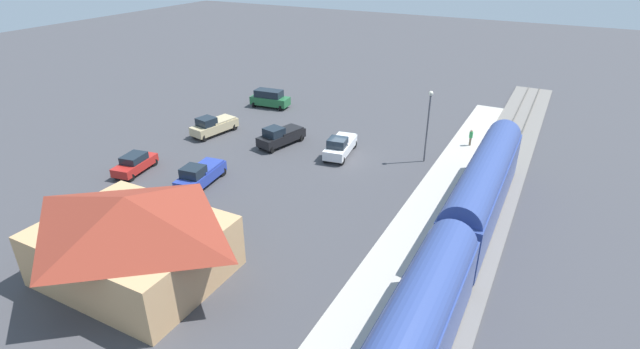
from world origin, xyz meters
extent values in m
plane|color=#424247|center=(0.00, 0.00, 0.00)|extent=(200.00, 200.00, 0.00)
cube|color=slate|center=(-14.00, 0.00, 0.09)|extent=(4.80, 70.00, 0.18)
cube|color=#59544C|center=(-14.72, 0.00, 0.24)|extent=(0.10, 70.00, 0.12)
cube|color=#59544C|center=(-13.28, 0.00, 0.24)|extent=(0.10, 70.00, 0.12)
cube|color=#B7B2A8|center=(-10.00, 0.00, 0.15)|extent=(3.20, 46.00, 0.30)
cube|color=#33478C|center=(-14.00, 4.65, 2.15)|extent=(2.90, 17.88, 3.70)
cube|color=#19389E|center=(-12.54, 4.65, 1.85)|extent=(0.04, 16.45, 0.36)
cylinder|color=#33478C|center=(-14.00, 4.65, 3.90)|extent=(2.75, 17.17, 2.76)
cylinder|color=#33478C|center=(-14.00, 23.33, 3.90)|extent=(2.75, 17.17, 2.76)
cube|color=tan|center=(4.00, 22.00, 1.79)|extent=(10.81, 8.37, 3.59)
pyramid|color=maroon|center=(4.00, 22.00, 4.62)|extent=(11.61, 9.17, 2.07)
cube|color=#4C3323|center=(4.00, 17.79, 1.05)|extent=(1.10, 0.08, 2.10)
cylinder|color=brown|center=(-10.40, -8.90, 0.72)|extent=(0.22, 0.22, 0.85)
cylinder|color=green|center=(-10.40, -8.90, 1.46)|extent=(0.36, 0.36, 0.62)
sphere|color=tan|center=(-10.40, -8.90, 1.89)|extent=(0.24, 0.24, 0.24)
cube|color=black|center=(7.25, -0.65, 0.84)|extent=(3.20, 5.71, 0.92)
cube|color=#19232D|center=(7.49, 0.34, 1.72)|extent=(2.09, 2.09, 0.84)
cylinder|color=black|center=(6.93, 1.64, 0.38)|extent=(0.22, 0.76, 0.76)
cylinder|color=black|center=(8.60, 1.23, 0.38)|extent=(0.22, 0.76, 0.76)
cylinder|color=black|center=(5.90, -2.54, 0.38)|extent=(0.22, 0.76, 0.76)
cylinder|color=black|center=(7.57, -2.95, 0.38)|extent=(0.22, 0.76, 0.76)
cube|color=black|center=(7.02, -1.57, 1.40)|extent=(2.52, 3.33, 0.20)
cube|color=white|center=(0.65, -1.12, 0.84)|extent=(2.72, 5.63, 0.92)
cube|color=#19232D|center=(0.50, -0.10, 1.72)|extent=(1.96, 1.96, 0.84)
cylinder|color=black|center=(-0.51, 0.88, 0.38)|extent=(0.22, 0.76, 0.76)
cylinder|color=black|center=(1.19, 1.13, 0.38)|extent=(0.22, 0.76, 0.76)
cylinder|color=black|center=(0.11, -3.37, 0.38)|extent=(0.22, 0.76, 0.76)
cylinder|color=black|center=(1.81, -3.12, 0.38)|extent=(0.22, 0.76, 0.76)
cube|color=white|center=(0.79, -2.05, 1.40)|extent=(2.27, 3.21, 0.20)
cube|color=#283D9E|center=(8.66, 10.35, 0.84)|extent=(2.63, 5.61, 0.92)
cube|color=#19232D|center=(8.53, 11.37, 1.72)|extent=(1.93, 1.93, 0.84)
cylinder|color=black|center=(7.53, 12.37, 0.38)|extent=(0.22, 0.76, 0.76)
cylinder|color=black|center=(9.24, 12.59, 0.38)|extent=(0.22, 0.76, 0.76)
cylinder|color=black|center=(8.08, 8.11, 0.38)|extent=(0.22, 0.76, 0.76)
cylinder|color=black|center=(9.78, 8.32, 0.38)|extent=(0.22, 0.76, 0.76)
cube|color=#283D9E|center=(8.78, 9.41, 1.40)|extent=(2.22, 3.18, 0.20)
cube|color=#236638|center=(15.16, -10.68, 0.84)|extent=(5.08, 2.46, 1.00)
cube|color=#19232D|center=(15.31, -10.66, 1.78)|extent=(3.59, 2.07, 0.88)
cylinder|color=black|center=(13.36, -11.73, 0.34)|extent=(0.22, 0.68, 0.68)
cylinder|color=black|center=(13.18, -10.02, 0.34)|extent=(0.22, 0.68, 0.68)
cylinder|color=black|center=(17.14, -11.34, 0.34)|extent=(0.22, 0.68, 0.68)
cylinder|color=black|center=(16.96, -9.63, 0.34)|extent=(0.22, 0.68, 0.68)
cube|color=#C6B284|center=(15.43, 0.11, 0.84)|extent=(2.92, 5.67, 0.92)
cube|color=#19232D|center=(15.62, 1.12, 1.72)|extent=(2.01, 2.02, 0.84)
cylinder|color=black|center=(14.98, 2.38, 0.38)|extent=(0.22, 0.76, 0.76)
cylinder|color=black|center=(16.67, 2.06, 0.38)|extent=(0.22, 0.76, 0.76)
cylinder|color=black|center=(14.18, -1.84, 0.38)|extent=(0.22, 0.76, 0.76)
cylinder|color=black|center=(15.87, -2.16, 0.38)|extent=(0.22, 0.76, 0.76)
cube|color=#C6B284|center=(15.25, -0.82, 1.40)|extent=(2.38, 3.26, 0.20)
cube|color=red|center=(15.71, 11.21, 0.72)|extent=(2.54, 4.74, 0.76)
cube|color=#19232D|center=(15.71, 11.21, 1.42)|extent=(1.95, 2.39, 0.64)
cylinder|color=black|center=(16.78, 9.66, 0.34)|extent=(0.22, 0.68, 0.68)
cylinder|color=black|center=(15.20, 9.40, 0.34)|extent=(0.22, 0.68, 0.68)
cylinder|color=black|center=(16.23, 13.01, 0.34)|extent=(0.22, 0.68, 0.68)
cylinder|color=black|center=(14.65, 12.75, 0.34)|extent=(0.22, 0.68, 0.68)
cylinder|color=#515156|center=(-7.20, -3.52, 3.30)|extent=(0.16, 0.16, 6.61)
sphere|color=#EAE5C6|center=(-7.20, -3.52, 6.79)|extent=(0.44, 0.44, 0.44)
camera|label=1|loc=(-17.90, 38.60, 19.40)|focal=26.87mm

